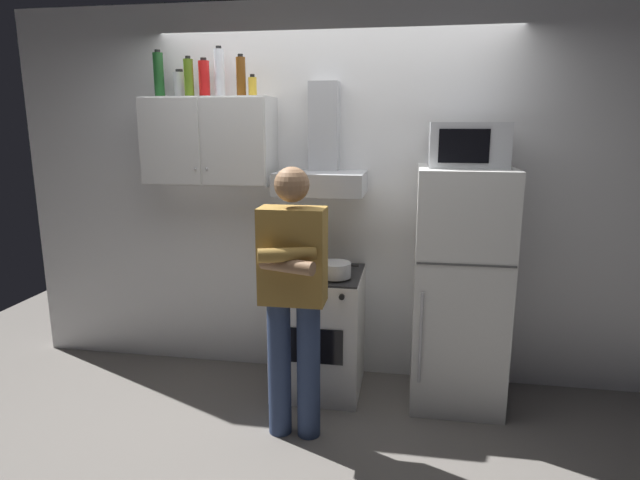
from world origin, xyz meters
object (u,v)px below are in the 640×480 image
at_px(upper_cabinet, 210,141).
at_px(range_hood, 322,164).
at_px(bottle_spice_jar, 253,86).
at_px(bottle_olive_oil, 189,78).
at_px(person_standing, 293,294).
at_px(cooking_pot, 335,270).
at_px(bottle_vodka_clear, 220,73).
at_px(bottle_beer_brown, 241,76).
at_px(microwave, 468,145).
at_px(stove_oven, 319,331).
at_px(bottle_wine_green, 159,75).
at_px(bottle_soda_red, 204,78).
at_px(bottle_canister_steel, 180,84).
at_px(refrigerator, 460,288).

xyz_separation_m(upper_cabinet, range_hood, (0.80, 0.00, -0.15)).
relative_size(bottle_spice_jar, bottle_olive_oil, 0.53).
relative_size(person_standing, cooking_pot, 5.25).
relative_size(bottle_vodka_clear, bottle_beer_brown, 1.23).
distance_m(upper_cabinet, person_standing, 1.35).
distance_m(microwave, bottle_spice_jar, 1.47).
bearing_deg(range_hood, bottle_beer_brown, -176.71).
bearing_deg(stove_oven, cooking_pot, -42.49).
bearing_deg(bottle_olive_oil, bottle_wine_green, 170.16).
relative_size(bottle_soda_red, bottle_vodka_clear, 0.77).
xyz_separation_m(upper_cabinet, bottle_spice_jar, (0.33, -0.03, 0.36)).
relative_size(upper_cabinet, cooking_pot, 2.88).
bearing_deg(bottle_spice_jar, bottle_vodka_clear, 167.32).
xyz_separation_m(range_hood, bottle_wine_green, (-1.16, 0.01, 0.60)).
height_order(bottle_canister_steel, bottle_beer_brown, bottle_beer_brown).
xyz_separation_m(upper_cabinet, microwave, (1.75, -0.11, -0.01)).
distance_m(range_hood, bottle_beer_brown, 0.80).
bearing_deg(bottle_wine_green, stove_oven, -6.69).
bearing_deg(refrigerator, stove_oven, -179.96).
relative_size(upper_cabinet, refrigerator, 0.56).
bearing_deg(bottle_olive_oil, bottle_canister_steel, 144.48).
distance_m(refrigerator, cooking_pot, 0.84).
relative_size(upper_cabinet, bottle_olive_oil, 3.37).
height_order(upper_cabinet, bottle_canister_steel, bottle_canister_steel).
distance_m(bottle_vodka_clear, bottle_wine_green, 0.44).
bearing_deg(bottle_spice_jar, bottle_canister_steel, 173.04).
distance_m(range_hood, bottle_wine_green, 1.30).
bearing_deg(bottle_canister_steel, bottle_beer_brown, -8.35).
bearing_deg(bottle_vodka_clear, bottle_canister_steel, 177.95).
bearing_deg(bottle_vodka_clear, bottle_soda_red, -170.67).
bearing_deg(range_hood, stove_oven, -90.00).
height_order(stove_oven, microwave, microwave).
bearing_deg(range_hood, bottle_canister_steel, 177.90).
relative_size(range_hood, bottle_olive_oil, 2.80).
relative_size(range_hood, person_standing, 0.46).
bearing_deg(bottle_vodka_clear, cooking_pot, -17.79).
bearing_deg(bottle_vodka_clear, refrigerator, -5.22).
bearing_deg(bottle_vodka_clear, microwave, -4.60).
height_order(stove_oven, bottle_vodka_clear, bottle_vodka_clear).
bearing_deg(microwave, bottle_soda_red, 176.23).
relative_size(stove_oven, bottle_canister_steel, 4.64).
relative_size(upper_cabinet, bottle_spice_jar, 6.31).
bearing_deg(bottle_vodka_clear, person_standing, -48.62).
bearing_deg(bottle_wine_green, bottle_olive_oil, -9.84).
xyz_separation_m(refrigerator, bottle_beer_brown, (-1.50, 0.09, 1.38)).
xyz_separation_m(stove_oven, refrigerator, (0.95, 0.00, 0.37)).
xyz_separation_m(cooking_pot, bottle_soda_red, (-0.95, 0.25, 1.25)).
bearing_deg(bottle_soda_red, refrigerator, -4.36).
distance_m(cooking_pot, bottle_canister_steel, 1.69).
xyz_separation_m(person_standing, bottle_soda_red, (-0.77, 0.74, 1.27)).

